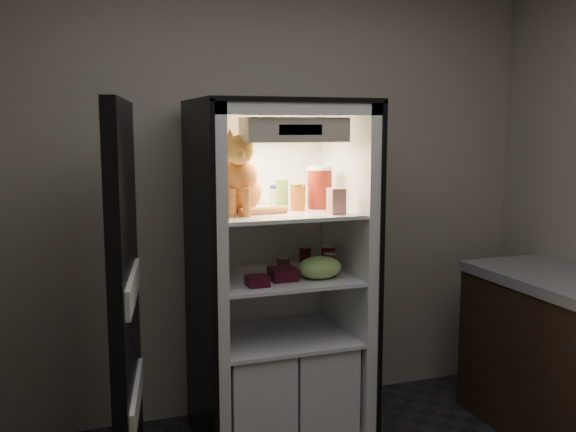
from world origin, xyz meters
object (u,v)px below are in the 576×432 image
condiment_jar (283,265)px  berry_box_left (257,281)px  salsa_jar (298,197)px  soda_can_c (330,265)px  parmesan_shaker (282,194)px  grape_bag (320,267)px  cream_carton (336,201)px  mayo_tub (278,197)px  soda_can_b (328,258)px  berry_box_right (283,274)px  refrigerator (277,299)px  tabby_cat (240,182)px  pepper_jar (320,188)px  soda_can_a (305,257)px

condiment_jar → berry_box_left: (-0.21, -0.22, -0.02)m
salsa_jar → soda_can_c: bearing=-32.2°
salsa_jar → soda_can_c: (0.15, -0.09, -0.36)m
parmesan_shaker → grape_bag: 0.44m
cream_carton → soda_can_c: size_ratio=1.07×
parmesan_shaker → mayo_tub: 0.07m
condiment_jar → soda_can_b: bearing=-1.3°
berry_box_right → parmesan_shaker: bearing=72.1°
refrigerator → tabby_cat: size_ratio=4.26×
cream_carton → salsa_jar: bearing=125.4°
refrigerator → berry_box_left: 0.35m
tabby_cat → cream_carton: tabby_cat is taller
parmesan_shaker → pepper_jar: size_ratio=0.73×
soda_can_a → condiment_jar: soda_can_a is taller
refrigerator → grape_bag: 0.33m
condiment_jar → berry_box_left: 0.30m
mayo_tub → berry_box_left: size_ratio=1.21×
cream_carton → grape_bag: cream_carton is taller
pepper_jar → salsa_jar: bearing=-165.5°
refrigerator → pepper_jar: (0.24, -0.03, 0.61)m
mayo_tub → soda_can_c: mayo_tub is taller
soda_can_a → parmesan_shaker: bearing=-150.2°
salsa_jar → condiment_jar: size_ratio=1.46×
soda_can_c → grape_bag: 0.08m
grape_bag → soda_can_c: bearing=25.6°
refrigerator → cream_carton: 0.66m
refrigerator → soda_can_a: size_ratio=15.71×
mayo_tub → salsa_jar: (0.07, -0.11, 0.01)m
mayo_tub → pepper_jar: pepper_jar is taller
refrigerator → berry_box_left: bearing=-127.6°
condiment_jar → berry_box_right: condiment_jar is taller
soda_can_b → soda_can_a: bearing=131.8°
mayo_tub → parmesan_shaker: bearing=-89.4°
grape_bag → parmesan_shaker: bearing=130.2°
salsa_jar → condiment_jar: (-0.07, 0.04, -0.37)m
pepper_jar → cream_carton: pepper_jar is taller
soda_can_a → soda_can_b: soda_can_b is taller
soda_can_a → berry_box_right: bearing=-131.9°
pepper_jar → soda_can_a: 0.42m
parmesan_shaker → soda_can_a: parmesan_shaker is taller
pepper_jar → grape_bag: bearing=-111.2°
soda_can_b → condiment_jar: (-0.26, 0.01, -0.02)m
pepper_jar → cream_carton: bearing=-90.5°
salsa_jar → berry_box_right: size_ratio=1.07×
parmesan_shaker → soda_can_a: size_ratio=1.39×
tabby_cat → berry_box_right: tabby_cat is taller
parmesan_shaker → salsa_jar: parmesan_shaker is taller
mayo_tub → cream_carton: bearing=-55.3°
parmesan_shaker → berry_box_right: 0.43m
refrigerator → berry_box_right: bearing=-98.3°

